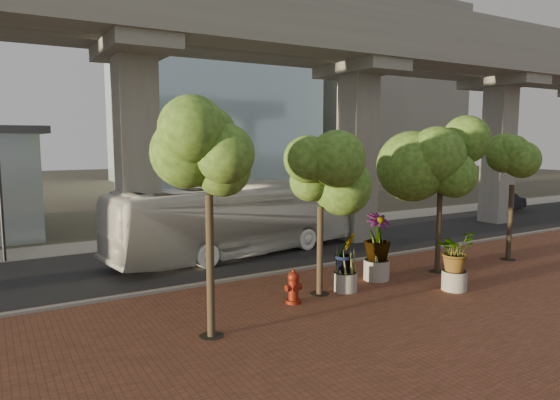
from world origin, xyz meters
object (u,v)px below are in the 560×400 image
parked_car (504,202)px  transit_bus (237,220)px  planter_front (455,254)px  fire_hydrant (293,287)px

parked_car → transit_bus: bearing=86.4°
transit_bus → parked_car: (24.58, 3.01, -1.01)m
parked_car → planter_front: (-20.18, -12.26, 0.67)m
transit_bus → fire_hydrant: (-1.50, -7.50, -1.14)m
fire_hydrant → transit_bus: bearing=78.7°
transit_bus → planter_front: bearing=-163.1°
transit_bus → parked_car: transit_bus is taller
transit_bus → fire_hydrant: 7.74m
fire_hydrant → planter_front: planter_front is taller
transit_bus → planter_front: transit_bus is taller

